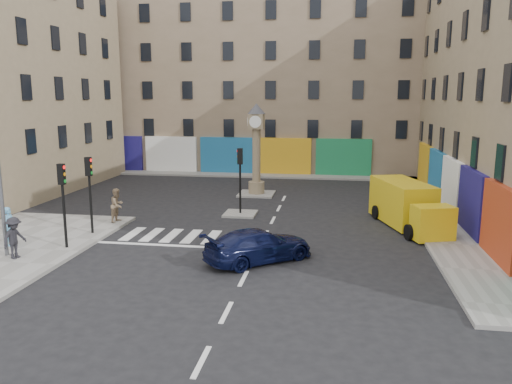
% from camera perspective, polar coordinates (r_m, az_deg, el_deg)
% --- Properties ---
extents(ground, '(120.00, 120.00, 0.00)m').
position_cam_1_polar(ground, '(20.69, -0.44, -7.94)').
color(ground, black).
rests_on(ground, ground).
extents(sidewalk_right, '(2.60, 30.00, 0.15)m').
position_cam_1_polar(sidewalk_right, '(30.55, 19.08, -2.20)').
color(sidewalk_right, gray).
rests_on(sidewalk_right, ground).
extents(sidewalk_far, '(32.00, 2.40, 0.15)m').
position_cam_1_polar(sidewalk_far, '(42.65, -0.91, 1.98)').
color(sidewalk_far, gray).
rests_on(sidewalk_far, ground).
extents(island_near, '(1.80, 1.80, 0.12)m').
position_cam_1_polar(island_near, '(28.58, -1.80, -2.50)').
color(island_near, gray).
rests_on(island_near, ground).
extents(island_far, '(2.40, 2.40, 0.12)m').
position_cam_1_polar(island_far, '(34.36, 0.05, -0.21)').
color(island_far, gray).
rests_on(island_far, ground).
extents(building_far, '(32.00, 10.00, 17.00)m').
position_cam_1_polar(building_far, '(47.90, 0.27, 13.06)').
color(building_far, '#89735B').
rests_on(building_far, ground).
extents(building_left, '(8.00, 20.00, 15.00)m').
position_cam_1_polar(building_left, '(38.39, -26.94, 10.96)').
color(building_left, '#8A775A').
rests_on(building_left, ground).
extents(traffic_light_left_near, '(0.28, 0.22, 3.70)m').
position_cam_1_polar(traffic_light_left_near, '(23.01, -21.22, -0.01)').
color(traffic_light_left_near, black).
rests_on(traffic_light_left_near, sidewalk_left).
extents(traffic_light_left_far, '(0.28, 0.22, 3.70)m').
position_cam_1_polar(traffic_light_left_far, '(25.08, -18.50, 1.02)').
color(traffic_light_left_far, black).
rests_on(traffic_light_left_far, sidewalk_left).
extents(traffic_light_island, '(0.28, 0.22, 3.70)m').
position_cam_1_polar(traffic_light_island, '(28.11, -1.83, 2.53)').
color(traffic_light_island, black).
rests_on(traffic_light_island, island_near).
extents(clock_pillar, '(1.20, 1.20, 6.10)m').
position_cam_1_polar(clock_pillar, '(33.86, 0.05, 5.59)').
color(clock_pillar, '#8A775A').
rests_on(clock_pillar, island_far).
extents(navy_sedan, '(4.75, 4.42, 1.34)m').
position_cam_1_polar(navy_sedan, '(20.51, 0.31, -6.13)').
color(navy_sedan, black).
rests_on(navy_sedan, ground).
extents(yellow_van, '(3.58, 6.53, 2.28)m').
position_cam_1_polar(yellow_van, '(26.95, 16.88, -1.46)').
color(yellow_van, gold).
rests_on(yellow_van, ground).
extents(pedestrian_blue, '(0.43, 0.64, 1.73)m').
position_cam_1_polar(pedestrian_blue, '(24.67, -26.32, -3.52)').
color(pedestrian_blue, '#589DCA').
rests_on(pedestrian_blue, sidewalk_left).
extents(pedestrian_tan, '(0.81, 0.97, 1.78)m').
position_cam_1_polar(pedestrian_tan, '(27.26, -15.56, -1.45)').
color(pedestrian_tan, '#977C5D').
rests_on(pedestrian_tan, sidewalk_left).
extents(pedestrian_dark, '(0.83, 1.21, 1.73)m').
position_cam_1_polar(pedestrian_dark, '(22.62, -25.90, -4.73)').
color(pedestrian_dark, black).
rests_on(pedestrian_dark, sidewalk_left).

